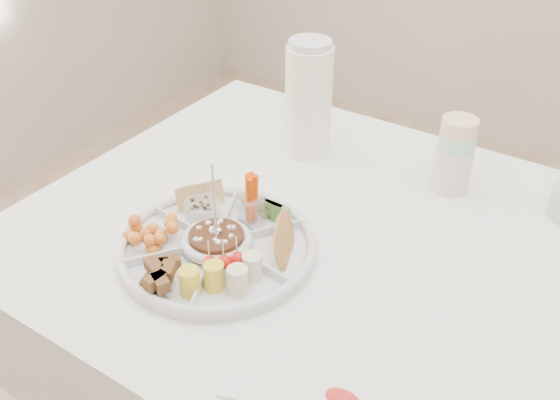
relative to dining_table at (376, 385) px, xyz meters
The scene contains 12 objects.
dining_table is the anchor object (origin of this frame).
party_tray 0.53m from the dining_table, 148.47° to the right, with size 0.38×0.38×0.04m, color silver.
bean_dip 0.53m from the dining_table, 148.47° to the right, with size 0.11×0.11×0.04m, color #482717.
tortillas 0.47m from the dining_table, 144.05° to the right, with size 0.09×0.09×0.05m, color olive, non-canonical shape.
carrot_cucumber 0.52m from the dining_table, behind, with size 0.12×0.12×0.11m, color #DE4000, non-canonical shape.
pita_raisins 0.59m from the dining_table, 165.53° to the right, with size 0.10×0.10×0.06m, color tan, non-canonical shape.
cherries 0.63m from the dining_table, 150.46° to the right, with size 0.11×0.11×0.05m, color #D0550D, non-canonical shape.
granola_chunks 0.60m from the dining_table, 134.58° to the right, with size 0.10×0.10×0.05m, color #452D12, non-canonical shape.
banana_tomato 0.54m from the dining_table, 126.00° to the right, with size 0.12×0.12×0.10m, color #D6C06A, non-canonical shape.
cup_stack 0.57m from the dining_table, 89.69° to the left, with size 0.08×0.08×0.23m, color silver.
thermos 0.68m from the dining_table, 143.66° to the left, with size 0.11×0.11×0.29m, color white.
placemat 0.52m from the dining_table, 81.23° to the right, with size 0.31×0.10×0.01m, color white.
Camera 1 is at (0.33, -0.90, 1.53)m, focal length 40.00 mm.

